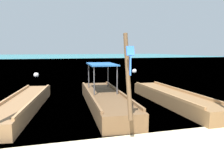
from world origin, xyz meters
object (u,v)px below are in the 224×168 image
(longtail_boat_green_ribbon, at_px, (23,105))
(longtail_boat_blue_ribbon, at_px, (105,99))
(mooring_buoy_far, at_px, (134,71))
(longtail_boat_yellow_ribbon, at_px, (173,98))
(mooring_buoy_near, at_px, (36,75))

(longtail_boat_green_ribbon, height_order, longtail_boat_blue_ribbon, longtail_boat_blue_ribbon)
(longtail_boat_blue_ribbon, bearing_deg, mooring_buoy_far, 63.62)
(longtail_boat_yellow_ribbon, bearing_deg, mooring_buoy_near, 118.10)
(longtail_boat_blue_ribbon, height_order, mooring_buoy_far, longtail_boat_blue_ribbon)
(longtail_boat_blue_ribbon, xyz_separation_m, longtail_boat_yellow_ribbon, (3.00, -0.38, -0.06))
(longtail_boat_green_ribbon, xyz_separation_m, longtail_boat_yellow_ribbon, (6.27, -0.58, 0.01))
(longtail_boat_yellow_ribbon, height_order, mooring_buoy_near, longtail_boat_yellow_ribbon)
(mooring_buoy_near, bearing_deg, longtail_boat_green_ribbon, -89.61)
(mooring_buoy_near, height_order, mooring_buoy_far, mooring_buoy_far)
(mooring_buoy_far, bearing_deg, longtail_boat_yellow_ribbon, -103.79)
(mooring_buoy_far, bearing_deg, longtail_boat_blue_ribbon, -116.38)
(longtail_boat_green_ribbon, bearing_deg, mooring_buoy_far, 52.32)
(longtail_boat_green_ribbon, height_order, mooring_buoy_far, longtail_boat_green_ribbon)
(longtail_boat_yellow_ribbon, distance_m, mooring_buoy_near, 13.47)
(longtail_boat_blue_ribbon, bearing_deg, longtail_boat_green_ribbon, 176.50)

